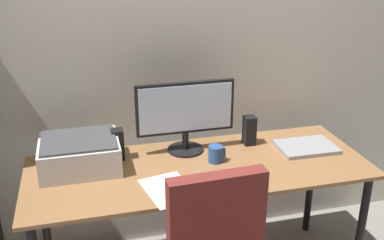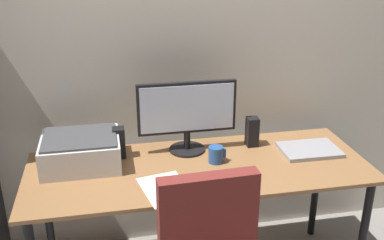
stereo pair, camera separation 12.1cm
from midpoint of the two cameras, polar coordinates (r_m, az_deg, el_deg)
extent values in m
cube|color=beige|center=(2.65, -3.26, 10.07)|extent=(6.40, 0.10, 2.60)
cube|color=olive|center=(2.38, -0.51, -6.03)|extent=(1.78, 0.68, 0.02)
cylinder|color=black|center=(2.66, 19.24, -13.36)|extent=(0.04, 0.04, 0.72)
cylinder|color=black|center=(2.77, -19.31, -11.86)|extent=(0.04, 0.04, 0.72)
cylinder|color=black|center=(3.06, 13.64, -7.75)|extent=(0.04, 0.04, 0.72)
cylinder|color=black|center=(2.54, -2.19, -3.74)|extent=(0.20, 0.20, 0.01)
cylinder|color=black|center=(2.51, -2.21, -2.59)|extent=(0.04, 0.04, 0.10)
cube|color=black|center=(2.44, -2.28, 1.56)|extent=(0.54, 0.03, 0.29)
cube|color=silver|center=(2.43, -2.20, 1.44)|extent=(0.51, 0.01, 0.26)
cube|color=#B7BABC|center=(2.20, -0.48, -7.99)|extent=(0.29, 0.12, 0.02)
cube|color=black|center=(2.24, 4.78, -7.19)|extent=(0.06, 0.10, 0.03)
cylinder|color=#285193|center=(2.40, 1.54, -4.33)|extent=(0.08, 0.08, 0.09)
cube|color=#285193|center=(2.41, 2.62, -4.11)|extent=(0.02, 0.01, 0.05)
cube|color=#99999E|center=(2.62, 12.95, -3.35)|extent=(0.32, 0.23, 0.02)
cube|color=black|center=(2.45, -10.76, -3.07)|extent=(0.06, 0.07, 0.17)
cube|color=black|center=(2.59, 5.94, -1.34)|extent=(0.06, 0.07, 0.17)
cube|color=silver|center=(2.41, -15.39, -4.22)|extent=(0.40, 0.34, 0.15)
cube|color=#424244|center=(2.38, -15.58, -2.47)|extent=(0.37, 0.31, 0.01)
cube|color=white|center=(2.17, -4.54, -8.76)|extent=(0.27, 0.33, 0.00)
cube|color=maroon|center=(1.87, 1.22, -13.95)|extent=(0.40, 0.09, 0.52)
camera|label=1|loc=(0.06, -91.51, -0.61)|focal=42.23mm
camera|label=2|loc=(0.06, 88.49, 0.61)|focal=42.23mm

